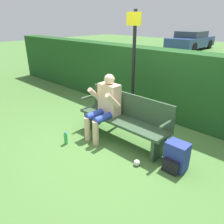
# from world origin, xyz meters

# --- Properties ---
(ground_plane) EXTENTS (40.00, 40.00, 0.00)m
(ground_plane) POSITION_xyz_m (0.00, 0.00, 0.00)
(ground_plane) COLOR #4C7A38
(hedge_back) EXTENTS (12.00, 0.55, 1.49)m
(hedge_back) POSITION_xyz_m (0.00, 1.57, 0.75)
(hedge_back) COLOR #1E4C1E
(hedge_back) RESTS_ON ground
(park_bench) EXTENTS (1.83, 0.44, 0.87)m
(park_bench) POSITION_xyz_m (0.00, 0.07, 0.45)
(park_bench) COLOR #334C33
(park_bench) RESTS_ON ground
(person_seated) EXTENTS (0.54, 0.64, 1.19)m
(person_seated) POSITION_xyz_m (-0.35, -0.06, 0.65)
(person_seated) COLOR beige
(person_seated) RESTS_ON ground
(backpack) EXTENTS (0.32, 0.32, 0.43)m
(backpack) POSITION_xyz_m (1.14, -0.07, 0.21)
(backpack) COLOR #283893
(backpack) RESTS_ON ground
(water_bottle) EXTENTS (0.06, 0.06, 0.23)m
(water_bottle) POSITION_xyz_m (-0.65, -0.79, 0.11)
(water_bottle) COLOR green
(water_bottle) RESTS_ON ground
(signpost) EXTENTS (0.35, 0.09, 2.26)m
(signpost) POSITION_xyz_m (-0.51, 0.93, 1.28)
(signpost) COLOR black
(signpost) RESTS_ON ground
(parked_car) EXTENTS (1.95, 4.25, 1.24)m
(parked_car) POSITION_xyz_m (-4.80, 13.00, 0.61)
(parked_car) COLOR #2D4784
(parked_car) RESTS_ON ground
(litter_crumple) EXTENTS (0.10, 0.10, 0.10)m
(litter_crumple) POSITION_xyz_m (0.68, -0.42, 0.05)
(litter_crumple) COLOR silver
(litter_crumple) RESTS_ON ground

